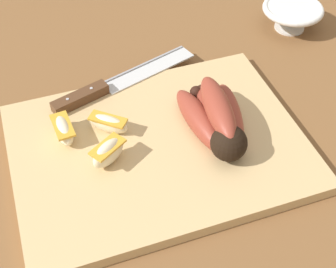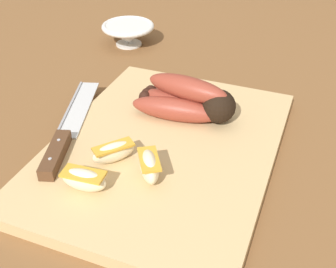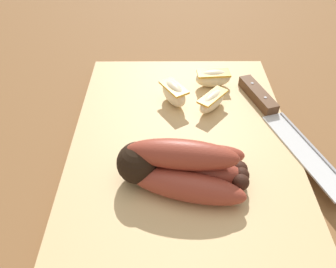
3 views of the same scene
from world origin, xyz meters
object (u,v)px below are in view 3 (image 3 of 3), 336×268
Objects in this scene: banana_bunch at (180,167)px; apple_wedge_far at (213,78)px; apple_wedge_middle at (212,101)px; chefs_knife at (272,112)px; apple_wedge_near at (174,93)px.

banana_bunch is 2.63× the size of apple_wedge_far.
apple_wedge_middle is 0.07m from apple_wedge_far.
apple_wedge_middle is (-0.02, -0.10, 0.01)m from chefs_knife.
apple_wedge_middle is at bearing -7.02° from apple_wedge_far.
apple_wedge_near is 0.97× the size of apple_wedge_far.
apple_wedge_near reaches higher than apple_wedge_middle.
apple_wedge_far is at bearing 126.67° from apple_wedge_near.
apple_wedge_middle is at bearing -100.69° from chefs_knife.
apple_wedge_near is 0.09m from apple_wedge_far.
chefs_knife is at bearing 79.31° from apple_wedge_middle.
apple_wedge_near is at bearing -178.38° from banana_bunch.
banana_bunch is at bearing 1.62° from apple_wedge_near.
apple_wedge_near reaches higher than apple_wedge_far.
apple_wedge_middle is 0.97× the size of apple_wedge_far.
apple_wedge_near is (-0.03, -0.16, 0.01)m from chefs_knife.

